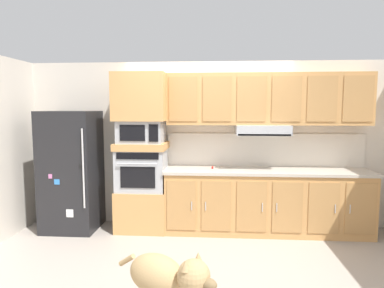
% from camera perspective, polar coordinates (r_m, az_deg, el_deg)
% --- Properties ---
extents(ground_plane, '(9.60, 9.60, 0.00)m').
position_cam_1_polar(ground_plane, '(4.50, 2.25, -17.56)').
color(ground_plane, '#9E9389').
extents(back_kitchen_wall, '(6.20, 0.12, 2.50)m').
position_cam_1_polar(back_kitchen_wall, '(5.26, 2.72, 0.03)').
color(back_kitchen_wall, beige).
rests_on(back_kitchen_wall, ground).
extents(refrigerator, '(0.76, 0.73, 1.76)m').
position_cam_1_polar(refrigerator, '(5.34, -19.63, -4.25)').
color(refrigerator, black).
rests_on(refrigerator, ground).
extents(oven_base_cabinet, '(0.74, 0.62, 0.60)m').
position_cam_1_polar(oven_base_cabinet, '(5.21, -8.27, -10.76)').
color(oven_base_cabinet, tan).
rests_on(oven_base_cabinet, ground).
extents(built_in_oven, '(0.70, 0.62, 0.60)m').
position_cam_1_polar(built_in_oven, '(5.07, -8.38, -4.26)').
color(built_in_oven, '#A8AAAF').
rests_on(built_in_oven, oven_base_cabinet).
extents(appliance_mid_shelf, '(0.74, 0.62, 0.10)m').
position_cam_1_polar(appliance_mid_shelf, '(5.02, -8.44, -0.32)').
color(appliance_mid_shelf, tan).
rests_on(appliance_mid_shelf, built_in_oven).
extents(microwave, '(0.64, 0.54, 0.32)m').
position_cam_1_polar(microwave, '(5.00, -8.48, 2.07)').
color(microwave, '#A8AAAF').
rests_on(microwave, appliance_mid_shelf).
extents(appliance_upper_cabinet, '(0.74, 0.62, 0.68)m').
position_cam_1_polar(appliance_upper_cabinet, '(4.99, -8.56, 7.80)').
color(appliance_upper_cabinet, tan).
rests_on(appliance_upper_cabinet, microwave).
extents(lower_cabinet_run, '(2.90, 0.63, 0.88)m').
position_cam_1_polar(lower_cabinet_run, '(5.10, 12.38, -9.56)').
color(lower_cabinet_run, tan).
rests_on(lower_cabinet_run, ground).
extents(countertop_slab, '(2.94, 0.64, 0.04)m').
position_cam_1_polar(countertop_slab, '(5.00, 12.49, -4.47)').
color(countertop_slab, '#BCB2A3').
rests_on(countertop_slab, lower_cabinet_run).
extents(backsplash_panel, '(2.94, 0.02, 0.50)m').
position_cam_1_polar(backsplash_panel, '(5.25, 12.11, -1.00)').
color(backsplash_panel, silver).
rests_on(backsplash_panel, countertop_slab).
extents(upper_cabinet_with_hood, '(2.90, 0.48, 0.88)m').
position_cam_1_polar(upper_cabinet_with_hood, '(5.04, 12.50, 7.05)').
color(upper_cabinet_with_hood, tan).
rests_on(upper_cabinet_with_hood, backsplash_panel).
extents(screwdriver, '(0.13, 0.12, 0.03)m').
position_cam_1_polar(screwdriver, '(5.01, 3.59, -3.94)').
color(screwdriver, red).
rests_on(screwdriver, countertop_slab).
extents(dog, '(0.91, 0.60, 0.67)m').
position_cam_1_polar(dog, '(2.99, -4.54, -21.36)').
color(dog, tan).
rests_on(dog, ground).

